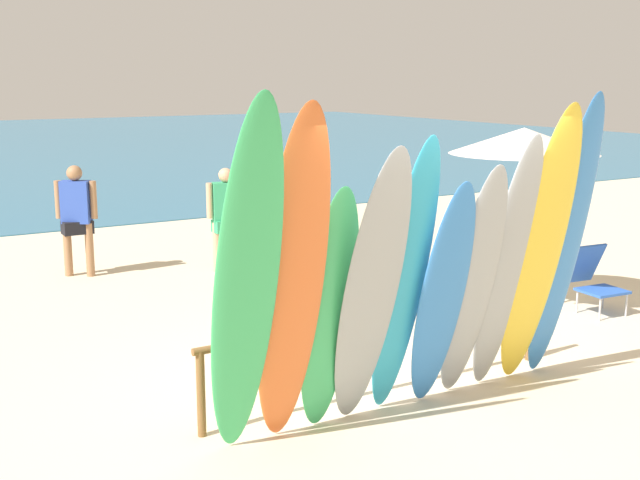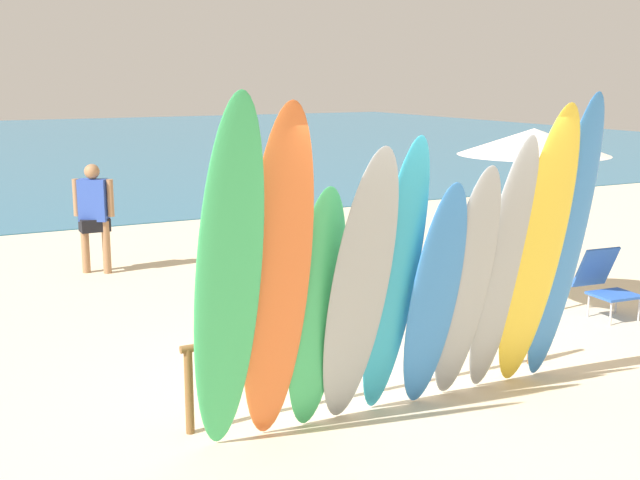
# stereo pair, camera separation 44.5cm
# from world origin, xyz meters

# --- Properties ---
(ground) EXTENTS (60.00, 60.00, 0.00)m
(ground) POSITION_xyz_m (0.00, 14.00, 0.00)
(ground) COLOR beige
(surfboard_rack) EXTENTS (3.68, 0.07, 0.74)m
(surfboard_rack) POSITION_xyz_m (0.00, 0.00, 0.60)
(surfboard_rack) COLOR brown
(surfboard_rack) RESTS_ON ground
(surfboard_green_0) EXTENTS (0.55, 0.88, 2.76)m
(surfboard_green_0) POSITION_xyz_m (-1.68, -0.66, 1.38)
(surfboard_green_0) COLOR #38B266
(surfboard_green_0) RESTS_ON ground
(surfboard_orange_1) EXTENTS (0.56, 0.75, 2.69)m
(surfboard_orange_1) POSITION_xyz_m (-1.27, -0.59, 1.34)
(surfboard_orange_1) COLOR orange
(surfboard_orange_1) RESTS_ON ground
(surfboard_green_2) EXTENTS (0.50, 0.49, 2.04)m
(surfboard_green_2) POSITION_xyz_m (-0.87, -0.47, 1.02)
(surfboard_green_2) COLOR #38B266
(surfboard_green_2) RESTS_ON ground
(surfboard_grey_3) EXTENTS (0.58, 0.74, 2.34)m
(surfboard_grey_3) POSITION_xyz_m (-0.55, -0.58, 1.17)
(surfboard_grey_3) COLOR #999EA3
(surfboard_grey_3) RESTS_ON ground
(surfboard_teal_4) EXTENTS (0.53, 0.70, 2.40)m
(surfboard_teal_4) POSITION_xyz_m (-0.18, -0.51, 1.20)
(surfboard_teal_4) COLOR #289EC6
(surfboard_teal_4) RESTS_ON ground
(surfboard_blue_5) EXTENTS (0.48, 0.59, 2.02)m
(surfboard_blue_5) POSITION_xyz_m (0.19, -0.54, 1.01)
(surfboard_blue_5) COLOR #337AD1
(surfboard_blue_5) RESTS_ON ground
(surfboard_grey_6) EXTENTS (0.50, 0.69, 2.14)m
(surfboard_grey_6) POSITION_xyz_m (0.54, -0.53, 1.07)
(surfboard_grey_6) COLOR #999EA3
(surfboard_grey_6) RESTS_ON ground
(surfboard_grey_7) EXTENTS (0.46, 0.67, 2.38)m
(surfboard_grey_7) POSITION_xyz_m (0.92, -0.53, 1.19)
(surfboard_grey_7) COLOR #999EA3
(surfboard_grey_7) RESTS_ON ground
(surfboard_yellow_8) EXTENTS (0.59, 0.73, 2.63)m
(surfboard_yellow_8) POSITION_xyz_m (1.28, -0.57, 1.31)
(surfboard_yellow_8) COLOR yellow
(surfboard_yellow_8) RESTS_ON ground
(surfboard_blue_9) EXTENTS (0.50, 0.68, 2.71)m
(surfboard_blue_9) POSITION_xyz_m (1.61, -0.54, 1.36)
(surfboard_blue_9) COLOR #337AD1
(surfboard_blue_9) RESTS_ON ground
(beachgoer_by_water) EXTENTS (0.52, 0.39, 1.59)m
(beachgoer_by_water) POSITION_xyz_m (-1.19, 5.92, 0.92)
(beachgoer_by_water) COLOR #9E704C
(beachgoer_by_water) RESTS_ON ground
(beachgoer_near_rack) EXTENTS (0.56, 0.28, 1.52)m
(beachgoer_near_rack) POSITION_xyz_m (0.76, 5.11, 0.88)
(beachgoer_near_rack) COLOR tan
(beachgoer_near_rack) RESTS_ON ground
(beach_chair_red) EXTENTS (0.64, 0.77, 0.83)m
(beach_chair_red) POSITION_xyz_m (3.44, 2.26, 0.43)
(beach_chair_red) COLOR #B7B7BC
(beach_chair_red) RESTS_ON ground
(beach_chair_blue) EXTENTS (0.56, 0.74, 0.81)m
(beach_chair_blue) POSITION_xyz_m (3.71, 0.92, 0.43)
(beach_chair_blue) COLOR #B7B7BC
(beach_chair_blue) RESTS_ON ground
(beach_umbrella) EXTENTS (1.73, 1.73, 2.24)m
(beach_umbrella) POSITION_xyz_m (2.81, 1.27, 2.09)
(beach_umbrella) COLOR silver
(beach_umbrella) RESTS_ON ground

